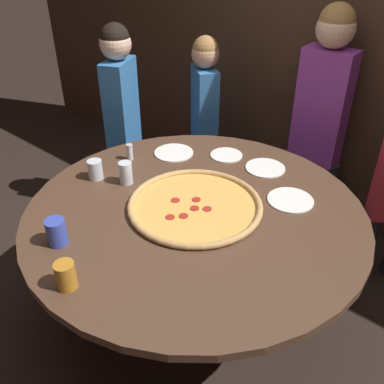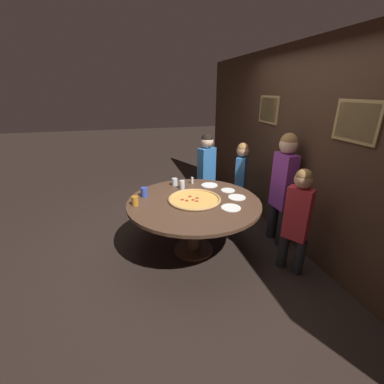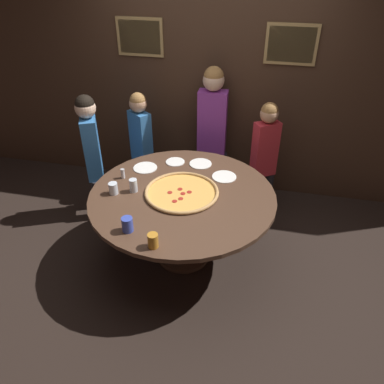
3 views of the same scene
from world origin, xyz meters
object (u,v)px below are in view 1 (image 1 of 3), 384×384
at_px(giant_pizza, 195,205).
at_px(white_plate_right_side, 226,155).
at_px(drink_cup_near_left, 66,275).
at_px(white_plate_far_back, 290,200).
at_px(drink_cup_by_shaker, 95,170).
at_px(white_plate_near_front, 265,168).
at_px(dining_table, 195,228).
at_px(drink_cup_centre_back, 57,232).
at_px(drink_cup_beside_pizza, 126,173).
at_px(white_plate_beside_cup, 174,153).
at_px(diner_centre_back, 122,112).
at_px(condiment_shaker, 130,152).
at_px(diner_far_left, 321,112).
at_px(diner_far_right, 204,114).

relative_size(giant_pizza, white_plate_right_side, 3.48).
bearing_deg(drink_cup_near_left, white_plate_far_back, 71.30).
xyz_separation_m(drink_cup_by_shaker, white_plate_near_front, (0.65, 0.69, -0.05)).
distance_m(dining_table, drink_cup_centre_back, 0.68).
bearing_deg(drink_cup_beside_pizza, drink_cup_by_shaker, -155.55).
bearing_deg(white_plate_beside_cup, white_plate_near_front, 20.87).
bearing_deg(giant_pizza, drink_cup_beside_pizza, -172.00).
bearing_deg(white_plate_beside_cup, drink_cup_centre_back, -79.43).
xyz_separation_m(dining_table, white_plate_far_back, (0.32, 0.36, 0.13)).
relative_size(giant_pizza, drink_cup_centre_back, 5.46).
bearing_deg(diner_centre_back, drink_cup_beside_pizza, -155.77).
xyz_separation_m(condiment_shaker, diner_far_left, (0.66, 1.08, 0.08)).
distance_m(drink_cup_beside_pizza, diner_far_right, 1.07).
xyz_separation_m(white_plate_near_front, diner_far_left, (-0.00, 0.66, 0.13)).
height_order(condiment_shaker, diner_centre_back, diner_centre_back).
height_order(drink_cup_centre_back, drink_cup_near_left, drink_cup_centre_back).
distance_m(condiment_shaker, diner_far_left, 1.27).
bearing_deg(white_plate_far_back, condiment_shaker, -166.52).
xyz_separation_m(drink_cup_centre_back, diner_far_right, (-0.43, 1.56, -0.07)).
relative_size(dining_table, drink_cup_beside_pizza, 13.64).
bearing_deg(white_plate_beside_cup, diner_far_right, 112.71).
height_order(dining_table, white_plate_far_back, white_plate_far_back).
height_order(drink_cup_centre_back, diner_far_left, diner_far_left).
relative_size(giant_pizza, drink_cup_beside_pizza, 5.44).
bearing_deg(white_plate_beside_cup, dining_table, -37.64).
bearing_deg(diner_centre_back, giant_pizza, -140.14).
bearing_deg(giant_pizza, drink_cup_near_left, -92.87).
height_order(drink_cup_near_left, diner_far_left, diner_far_left).
bearing_deg(white_plate_near_front, condiment_shaker, -147.74).
distance_m(dining_table, drink_cup_near_left, 0.74).
relative_size(dining_table, white_plate_far_back, 7.18).
relative_size(white_plate_near_front, condiment_shaker, 2.31).
distance_m(dining_table, white_plate_right_side, 0.59).
height_order(giant_pizza, white_plate_far_back, giant_pizza).
relative_size(drink_cup_centre_back, drink_cup_beside_pizza, 1.00).
relative_size(diner_far_right, diner_far_left, 0.83).
relative_size(white_plate_near_front, white_plate_right_side, 1.17).
height_order(drink_cup_beside_pizza, white_plate_beside_cup, drink_cup_beside_pizza).
distance_m(white_plate_near_front, condiment_shaker, 0.79).
xyz_separation_m(dining_table, white_plate_near_front, (0.05, 0.56, 0.13)).
bearing_deg(drink_cup_by_shaker, white_plate_far_back, 27.97).
relative_size(dining_table, drink_cup_near_left, 14.49).
bearing_deg(diner_centre_back, drink_cup_centre_back, -168.91).
relative_size(drink_cup_beside_pizza, condiment_shaker, 1.26).
bearing_deg(white_plate_near_front, white_plate_beside_cup, -159.13).
relative_size(white_plate_beside_cup, diner_far_left, 0.15).
bearing_deg(drink_cup_centre_back, drink_cup_beside_pizza, 105.21).
bearing_deg(white_plate_far_back, drink_cup_beside_pizza, -151.30).
bearing_deg(drink_cup_centre_back, diner_far_right, 105.54).
bearing_deg(condiment_shaker, dining_table, -12.85).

